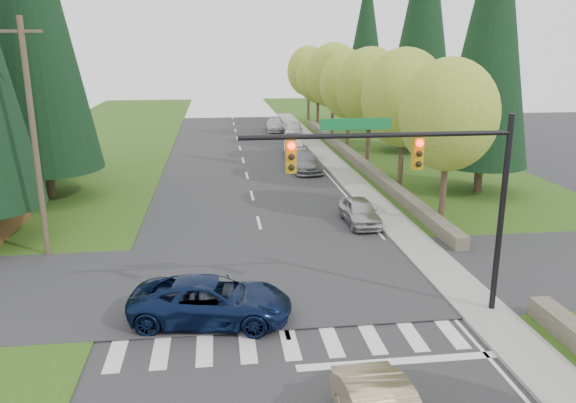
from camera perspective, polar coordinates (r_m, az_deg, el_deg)
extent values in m
cube|color=#2F4B14|center=(36.54, 17.23, 0.89)|extent=(14.00, 110.00, 0.06)
cube|color=#2F4B14|center=(35.08, -25.26, -0.52)|extent=(14.00, 110.00, 0.06)
cube|color=#28282B|center=(22.08, -1.45, -8.08)|extent=(120.00, 8.00, 0.10)
cube|color=gray|center=(36.35, 7.14, 1.46)|extent=(1.80, 80.00, 0.13)
cube|color=gray|center=(36.15, 5.83, 1.42)|extent=(0.20, 80.00, 0.13)
cube|color=#4C4438|center=(44.27, 6.75, 4.39)|extent=(0.70, 40.00, 0.70)
cylinder|color=black|center=(19.77, 20.84, -1.50)|extent=(0.20, 0.20, 6.80)
cylinder|color=black|center=(17.54, 9.14, 6.66)|extent=(8.60, 0.16, 0.16)
cube|color=#0C662D|center=(17.35, 6.90, 7.82)|extent=(2.20, 0.04, 0.35)
cube|color=#BF8C0C|center=(18.04, 13.04, 4.77)|extent=(0.32, 0.24, 1.00)
sphere|color=#FF0C05|center=(17.85, 13.26, 5.79)|extent=(0.22, 0.22, 0.22)
cube|color=#BF8C0C|center=(17.08, 0.30, 4.58)|extent=(0.32, 0.24, 1.00)
sphere|color=#FF0C05|center=(16.88, 0.36, 5.66)|extent=(0.22, 0.22, 0.22)
cylinder|color=#473828|center=(25.55, -24.34, 5.51)|extent=(0.24, 0.24, 10.00)
cube|color=#473828|center=(25.27, -25.49, 15.36)|extent=(1.60, 0.10, 0.12)
cylinder|color=#38281C|center=(29.16, 15.55, 2.16)|extent=(0.32, 0.32, 4.76)
ellipsoid|color=olive|center=(28.61, 16.02, 8.46)|extent=(4.80, 4.80, 5.52)
cylinder|color=#38281C|center=(35.58, 11.43, 4.92)|extent=(0.32, 0.32, 4.93)
ellipsoid|color=olive|center=(35.14, 11.72, 10.28)|extent=(5.20, 5.20, 5.98)
cylinder|color=#38281C|center=(42.11, 8.16, 6.77)|extent=(0.32, 0.32, 5.04)
ellipsoid|color=olive|center=(41.74, 8.35, 11.41)|extent=(5.00, 5.00, 5.75)
cylinder|color=#38281C|center=(48.87, 6.11, 7.91)|extent=(0.32, 0.32, 4.82)
ellipsoid|color=olive|center=(48.54, 6.22, 11.73)|extent=(5.00, 5.00, 5.75)
cylinder|color=#38281C|center=(55.65, 4.55, 9.05)|extent=(0.32, 0.32, 5.15)
ellipsoid|color=olive|center=(55.36, 4.63, 12.65)|extent=(5.40, 5.40, 6.21)
cylinder|color=#38281C|center=(62.47, 3.05, 9.58)|extent=(0.32, 0.32, 4.70)
ellipsoid|color=olive|center=(62.21, 3.09, 12.51)|extent=(4.80, 4.80, 5.52)
cylinder|color=#38281C|center=(69.33, 2.09, 10.30)|extent=(0.32, 0.32, 4.98)
ellipsoid|color=olive|center=(69.11, 2.12, 13.10)|extent=(5.20, 5.20, 5.98)
cylinder|color=#38281C|center=(36.41, -23.02, 1.86)|extent=(0.50, 0.50, 2.00)
cylinder|color=#38281C|center=(42.61, -23.53, 3.65)|extent=(0.50, 0.50, 2.00)
cone|color=black|center=(41.90, -24.95, 16.17)|extent=(5.78, 5.78, 17.00)
cylinder|color=#38281C|center=(36.74, 18.77, 2.39)|extent=(0.50, 0.50, 2.00)
cone|color=black|center=(35.91, 20.03, 16.19)|extent=(5.44, 5.44, 16.00)
cylinder|color=#38281C|center=(49.79, 12.88, 6.11)|extent=(0.50, 0.50, 2.00)
cone|color=black|center=(49.20, 13.59, 17.43)|extent=(6.12, 6.12, 18.00)
cylinder|color=#38281C|center=(62.71, 7.65, 8.25)|extent=(0.50, 0.50, 2.00)
cone|color=black|center=(62.22, 7.94, 15.85)|extent=(5.10, 5.10, 15.00)
imported|color=#0B1738|center=(18.96, -7.78, -9.95)|extent=(5.62, 3.24, 1.47)
imported|color=#AAABAF|center=(28.95, 7.30, -1.00)|extent=(1.65, 3.91, 1.32)
imported|color=gray|center=(40.98, 1.59, 4.11)|extent=(2.38, 5.07, 1.43)
imported|color=#AAAAAE|center=(47.34, 0.55, 5.69)|extent=(2.08, 4.59, 1.46)
imported|color=silver|center=(56.12, 0.56, 7.30)|extent=(2.37, 4.74, 1.55)
imported|color=#B9B9BE|center=(60.48, -1.33, 7.78)|extent=(2.01, 4.55, 1.30)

